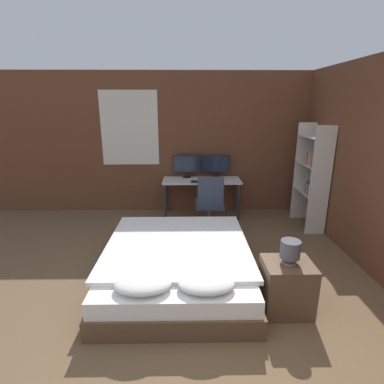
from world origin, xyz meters
name	(u,v)px	position (x,y,z in m)	size (l,w,h in m)	color
ground_plane	(229,376)	(0.00, 0.00, 0.00)	(20.00, 20.00, 0.00)	brown
wall_back	(203,144)	(-0.02, 3.98, 1.35)	(12.00, 0.08, 2.70)	brown
bed	(177,264)	(-0.45, 1.37, 0.23)	(1.73, 2.08, 0.53)	brown
nightstand	(286,287)	(0.70, 0.81, 0.28)	(0.50, 0.43, 0.55)	brown
bedside_lamp	(290,250)	(0.70, 0.81, 0.70)	(0.20, 0.20, 0.25)	gray
desk	(202,184)	(-0.06, 3.63, 0.63)	(1.47, 0.58, 0.72)	beige
monitor_left	(187,165)	(-0.34, 3.81, 0.97)	(0.53, 0.16, 0.44)	black
monitor_right	(216,165)	(0.23, 3.81, 0.97)	(0.53, 0.16, 0.44)	black
keyboard	(202,182)	(-0.06, 3.44, 0.73)	(0.41, 0.13, 0.02)	black
computer_mouse	(218,181)	(0.24, 3.44, 0.74)	(0.07, 0.05, 0.04)	black
office_chair	(210,208)	(0.05, 2.89, 0.40)	(0.52, 0.52, 0.99)	black
bookshelf	(314,172)	(1.81, 3.02, 0.99)	(0.33, 0.77, 1.79)	beige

